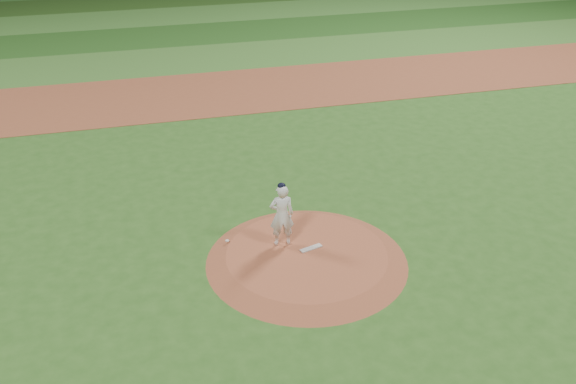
{
  "coord_description": "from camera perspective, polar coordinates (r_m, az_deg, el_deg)",
  "views": [
    {
      "loc": [
        -4.18,
        -13.86,
        10.03
      ],
      "look_at": [
        0.0,
        2.0,
        1.1
      ],
      "focal_mm": 40.0,
      "sensor_mm": 36.0,
      "label": 1
    }
  ],
  "objects": [
    {
      "name": "ground",
      "position": [
        17.61,
        1.67,
        -6.16
      ],
      "size": [
        120.0,
        120.0,
        0.0
      ],
      "primitive_type": "plane",
      "color": "#2A581C",
      "rests_on": "ground"
    },
    {
      "name": "infield_dirt_band",
      "position": [
        29.9,
        -5.94,
        8.83
      ],
      "size": [
        70.0,
        6.0,
        0.02
      ],
      "primitive_type": "cube",
      "color": "brown",
      "rests_on": "ground"
    },
    {
      "name": "outfield_stripe_0",
      "position": [
        35.09,
        -7.46,
        11.72
      ],
      "size": [
        70.0,
        5.0,
        0.02
      ],
      "primitive_type": "cube",
      "color": "#386C27",
      "rests_on": "ground"
    },
    {
      "name": "outfield_stripe_1",
      "position": [
        39.87,
        -8.52,
        13.7
      ],
      "size": [
        70.0,
        5.0,
        0.02
      ],
      "primitive_type": "cube",
      "color": "#204F19",
      "rests_on": "ground"
    },
    {
      "name": "outfield_stripe_2",
      "position": [
        44.7,
        -9.36,
        15.24
      ],
      "size": [
        70.0,
        5.0,
        0.02
      ],
      "primitive_type": "cube",
      "color": "#39742A",
      "rests_on": "ground"
    },
    {
      "name": "outfield_stripe_3",
      "position": [
        49.57,
        -10.04,
        16.48
      ],
      "size": [
        70.0,
        5.0,
        0.02
      ],
      "primitive_type": "cube",
      "color": "#244A17",
      "rests_on": "ground"
    },
    {
      "name": "pitchers_mound",
      "position": [
        17.54,
        1.67,
        -5.83
      ],
      "size": [
        5.5,
        5.5,
        0.25
      ],
      "primitive_type": "cone",
      "color": "#984C2F",
      "rests_on": "ground"
    },
    {
      "name": "pitching_rubber",
      "position": [
        17.67,
        2.06,
        -5.01
      ],
      "size": [
        0.67,
        0.34,
        0.03
      ],
      "primitive_type": "cube",
      "rotation": [
        0.0,
        0.0,
        0.28
      ],
      "color": "beige",
      "rests_on": "pitchers_mound"
    },
    {
      "name": "rosin_bag",
      "position": [
        18.02,
        -5.43,
        -4.33
      ],
      "size": [
        0.12,
        0.12,
        0.06
      ],
      "primitive_type": "ellipsoid",
      "color": "silver",
      "rests_on": "pitchers_mound"
    },
    {
      "name": "pitcher_on_mound",
      "position": [
        17.38,
        -0.56,
        -2.03
      ],
      "size": [
        0.7,
        0.49,
        1.9
      ],
      "color": "white",
      "rests_on": "pitchers_mound"
    }
  ]
}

